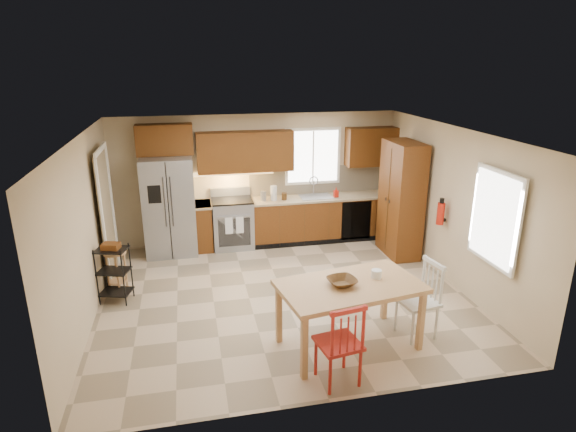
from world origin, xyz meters
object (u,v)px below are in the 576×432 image
(pantry, at_px, (401,199))
(bar_stool, at_px, (117,272))
(chair_red, at_px, (338,341))
(table_jar, at_px, (376,276))
(utility_cart, at_px, (114,274))
(refrigerator, at_px, (169,206))
(dining_table, at_px, (349,316))
(chair_white, at_px, (418,300))
(soap_bottle, at_px, (336,192))
(table_bowl, at_px, (342,285))
(range_stove, at_px, (233,224))
(fire_extinguisher, at_px, (441,214))

(pantry, distance_m, bar_stool, 5.01)
(pantry, bearing_deg, chair_red, -123.79)
(table_jar, bearing_deg, utility_cart, 152.85)
(refrigerator, height_order, dining_table, refrigerator)
(table_jar, bearing_deg, pantry, 59.72)
(table_jar, bearing_deg, chair_white, -5.85)
(utility_cart, bearing_deg, soap_bottle, 39.79)
(dining_table, xyz_separation_m, chair_red, (-0.35, -0.65, 0.09))
(soap_bottle, xyz_separation_m, chair_white, (0.00, -3.56, -0.49))
(table_bowl, bearing_deg, refrigerator, 120.32)
(chair_red, bearing_deg, refrigerator, 104.20)
(pantry, height_order, utility_cart, pantry)
(range_stove, relative_size, dining_table, 0.53)
(soap_bottle, distance_m, bar_stool, 4.30)
(soap_bottle, bearing_deg, utility_cart, -156.28)
(fire_extinguisher, relative_size, table_bowl, 1.02)
(refrigerator, relative_size, table_jar, 11.05)
(chair_red, distance_m, bar_stool, 3.86)
(soap_bottle, xyz_separation_m, bar_stool, (-3.98, -1.49, -0.64))
(refrigerator, bearing_deg, bar_stool, -117.81)
(pantry, height_order, chair_red, pantry)
(utility_cart, bearing_deg, chair_red, -27.02)
(range_stove, distance_m, bar_stool, 2.51)
(chair_white, height_order, table_jar, chair_white)
(table_bowl, relative_size, utility_cart, 0.40)
(refrigerator, distance_m, chair_white, 4.81)
(chair_white, bearing_deg, chair_red, 108.77)
(table_bowl, bearing_deg, bar_stool, 144.11)
(refrigerator, relative_size, range_stove, 1.98)
(refrigerator, xyz_separation_m, table_bowl, (2.12, -3.63, -0.05))
(table_jar, relative_size, utility_cart, 0.19)
(soap_bottle, relative_size, chair_white, 0.19)
(table_bowl, bearing_deg, chair_white, 2.70)
(soap_bottle, relative_size, chair_red, 0.19)
(range_stove, distance_m, chair_red, 4.40)
(chair_red, bearing_deg, pantry, 46.68)
(pantry, relative_size, utility_cart, 2.39)
(dining_table, distance_m, table_jar, 0.61)
(refrigerator, relative_size, chair_red, 1.79)
(dining_table, bearing_deg, refrigerator, 112.05)
(dining_table, bearing_deg, pantry, 45.45)
(pantry, bearing_deg, table_bowl, -126.53)
(refrigerator, bearing_deg, range_stove, 2.99)
(soap_bottle, bearing_deg, dining_table, -104.71)
(chair_red, height_order, utility_cart, chair_red)
(chair_white, bearing_deg, dining_table, 83.48)
(table_bowl, xyz_separation_m, table_jar, (0.49, 0.11, 0.03))
(chair_white, xyz_separation_m, table_bowl, (-1.06, -0.05, 0.35))
(fire_extinguisher, height_order, utility_cart, fire_extinguisher)
(pantry, xyz_separation_m, dining_table, (-1.90, -2.71, -0.63))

